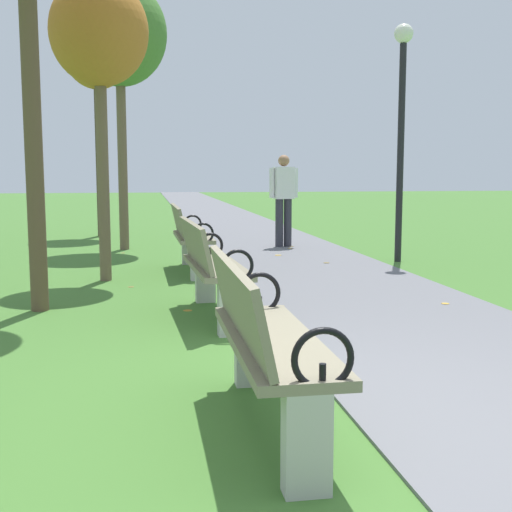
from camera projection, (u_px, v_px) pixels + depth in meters
ground_plane at (360, 429)px, 3.55m from camera, size 80.00×80.00×0.00m
paved_walkway at (216, 214)px, 21.36m from camera, size 2.38×44.00×0.02m
park_bench_1 at (263, 340)px, 3.50m from camera, size 0.47×1.60×0.90m
park_bench_2 at (210, 266)px, 6.22m from camera, size 0.55×1.62×0.90m
park_bench_3 at (189, 236)px, 9.05m from camera, size 0.49×1.61×0.90m
tree_3 at (99, 36)px, 8.02m from camera, size 1.18×1.18×3.66m
tree_4 at (119, 36)px, 11.25m from camera, size 1.59×1.59×4.53m
tree_5 at (97, 55)px, 13.67m from camera, size 1.36×1.36×4.52m
pedestrian_walking at (284, 196)px, 11.87m from camera, size 0.53×0.27×1.62m
lamp_post at (402, 106)px, 9.86m from camera, size 0.28×0.28×3.48m
scattered_leaves at (246, 281)px, 8.21m from camera, size 4.20×9.06×0.02m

